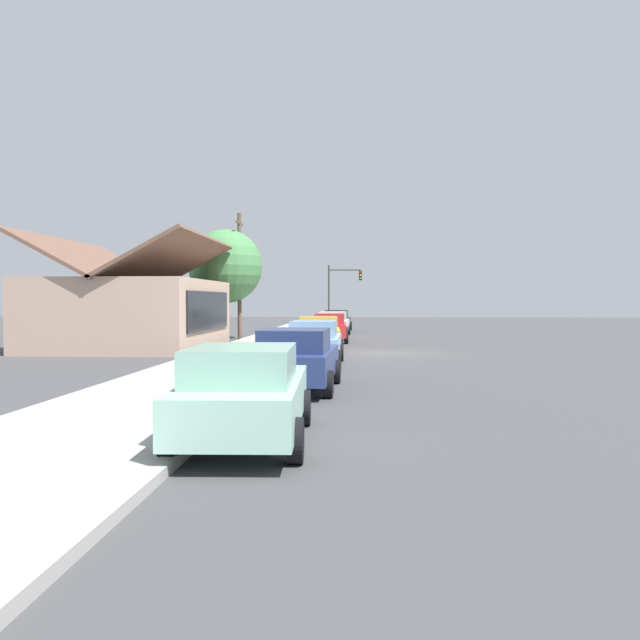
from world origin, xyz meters
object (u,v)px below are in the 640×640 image
car_skyblue (315,342)px  car_ivory (333,323)px  car_mustard (319,334)px  car_navy (297,359)px  car_charcoal (337,320)px  traffic_light_main (342,286)px  car_seafoam (245,393)px  shade_tree (226,267)px  utility_pole_wooden (240,273)px  car_cherry (330,327)px  fire_hydrant_red (233,373)px

car_skyblue → car_ivory: 18.46m
car_mustard → car_ivory: bearing=-3.5°
car_navy → car_charcoal: (31.53, 0.12, 0.00)m
car_navy → traffic_light_main: traffic_light_main is taller
car_skyblue → car_seafoam: bearing=179.0°
car_navy → car_mustard: 12.38m
car_mustard → shade_tree: shade_tree is taller
utility_pole_wooden → traffic_light_main: bearing=-20.9°
car_navy → car_ivory: size_ratio=0.90×
car_navy → car_cherry: same height
car_skyblue → car_ivory: bearing=0.4°
car_cherry → car_ivory: size_ratio=0.98×
car_ivory → car_charcoal: size_ratio=1.05×
car_seafoam → car_mustard: 18.50m
car_navy → car_cherry: bearing=2.1°
utility_pole_wooden → car_ivory: bearing=-58.9°
car_cherry → car_charcoal: (12.51, 0.07, -0.00)m
car_ivory → fire_hydrant_red: car_ivory is taller
car_seafoam → shade_tree: (27.66, 6.17, 3.50)m
car_mustard → utility_pole_wooden: bearing=27.1°
shade_tree → utility_pole_wooden: utility_pole_wooden is taller
car_charcoal → fire_hydrant_red: 32.01m
car_navy → car_charcoal: 31.53m
traffic_light_main → fire_hydrant_red: traffic_light_main is taller
shade_tree → traffic_light_main: shade_tree is taller
car_charcoal → car_ivory: bearing=-177.1°
car_skyblue → traffic_light_main: traffic_light_main is taller
car_cherry → fire_hydrant_red: size_ratio=6.70×
car_cherry → traffic_light_main: traffic_light_main is taller
utility_pole_wooden → car_seafoam: bearing=-169.1°
car_navy → traffic_light_main: size_ratio=0.84×
car_navy → car_charcoal: bearing=2.1°
car_charcoal → shade_tree: shade_tree is taller
car_charcoal → traffic_light_main: 5.56m
car_skyblue → car_mustard: bearing=2.3°
car_mustard → fire_hydrant_red: bearing=171.1°
utility_pole_wooden → car_mustard: bearing=-149.9°
car_cherry → car_seafoam: bearing=178.0°
car_navy → car_cherry: (19.02, 0.05, 0.00)m
car_seafoam → car_mustard: same height
car_navy → traffic_light_main: bearing=1.8°
car_skyblue → car_mustard: (5.96, 0.24, 0.00)m
traffic_light_main → car_navy: bearing=179.9°
car_mustard → car_charcoal: bearing=-3.3°
utility_pole_wooden → fire_hydrant_red: size_ratio=10.56×
car_mustard → utility_pole_wooden: 11.09m
car_seafoam → utility_pole_wooden: bearing=8.5°
car_charcoal → shade_tree: (-10.00, 6.28, 3.50)m
car_ivory → fire_hydrant_red: 25.36m
car_navy → car_seafoam: bearing=179.8°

